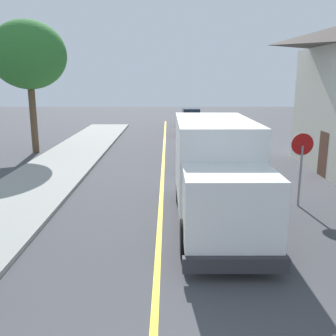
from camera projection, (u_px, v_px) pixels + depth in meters
name	position (u px, v px, depth m)	size (l,w,h in m)	color
centre_line_yellow	(162.00, 205.00, 13.90)	(0.16, 56.00, 0.01)	gold
box_truck	(217.00, 167.00, 11.96)	(2.41, 7.18, 3.20)	white
parked_car_near	(209.00, 157.00, 18.55)	(1.92, 4.45, 1.67)	#2D4793
parked_car_mid	(198.00, 139.00, 24.06)	(1.85, 4.42, 1.67)	#B7B7BC
parked_car_far	(190.00, 126.00, 30.68)	(1.85, 4.42, 1.67)	maroon
parked_car_furthest	(192.00, 118.00, 37.15)	(2.02, 4.48, 1.67)	black
stop_sign	(303.00, 155.00, 13.39)	(0.80, 0.10, 2.65)	gray
street_tree_down_block	(30.00, 55.00, 22.41)	(4.43, 4.43, 7.86)	brown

